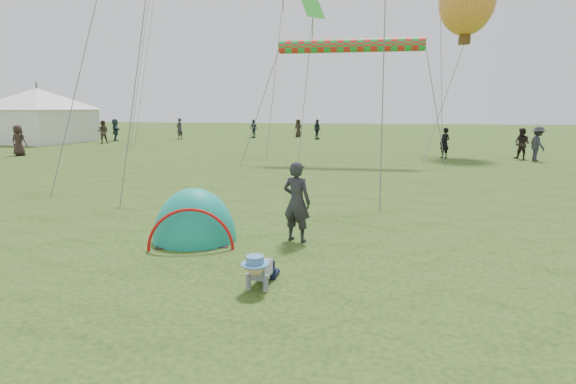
% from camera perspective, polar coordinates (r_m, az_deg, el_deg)
% --- Properties ---
extents(ground, '(140.00, 140.00, 0.00)m').
position_cam_1_polar(ground, '(6.77, -7.29, -12.72)').
color(ground, '#213D10').
extents(crawling_toddler, '(0.59, 0.79, 0.57)m').
position_cam_1_polar(crawling_toddler, '(6.87, -3.60, -9.73)').
color(crawling_toddler, black).
rests_on(crawling_toddler, ground).
extents(popup_tent, '(1.97, 1.75, 2.18)m').
position_cam_1_polar(popup_tent, '(9.40, -11.70, -6.08)').
color(popup_tent, teal).
rests_on(popup_tent, ground).
extents(standing_adult, '(0.69, 0.57, 1.63)m').
position_cam_1_polar(standing_adult, '(8.99, 1.12, -1.25)').
color(standing_adult, '#27272B').
rests_on(standing_adult, ground).
extents(event_marquee, '(7.22, 7.22, 4.41)m').
position_cam_1_polar(event_marquee, '(39.59, -29.06, 8.71)').
color(event_marquee, white).
rests_on(event_marquee, ground).
extents(crowd_person_2, '(0.99, 0.90, 1.62)m').
position_cam_1_polar(crowd_person_2, '(40.29, -4.40, 8.03)').
color(crowd_person_2, '#2B3746').
rests_on(crowd_person_2, ground).
extents(crowd_person_3, '(0.80, 1.20, 1.74)m').
position_cam_1_polar(crowd_person_3, '(25.93, 29.12, 5.37)').
color(crowd_person_3, '#2B2C34').
rests_on(crowd_person_3, ground).
extents(crowd_person_4, '(0.85, 0.57, 1.71)m').
position_cam_1_polar(crowd_person_4, '(29.36, -31.02, 5.63)').
color(crowd_person_4, '#2D1E1B').
rests_on(crowd_person_4, ground).
extents(crowd_person_6, '(0.60, 0.75, 1.77)m').
position_cam_1_polar(crowd_person_6, '(39.37, -13.61, 7.82)').
color(crowd_person_6, '#2C2B34').
rests_on(crowd_person_6, ground).
extents(crowd_person_7, '(0.98, 1.00, 1.62)m').
position_cam_1_polar(crowd_person_7, '(26.41, 27.58, 5.45)').
color(crowd_person_7, black).
rests_on(crowd_person_7, ground).
extents(crowd_person_8, '(0.78, 1.07, 1.68)m').
position_cam_1_polar(crowd_person_8, '(38.16, 3.71, 7.94)').
color(crowd_person_8, '#1B262D').
rests_on(crowd_person_8, ground).
extents(crowd_person_10, '(0.92, 0.77, 1.61)m').
position_cam_1_polar(crowd_person_10, '(41.13, 1.31, 8.11)').
color(crowd_person_10, black).
rests_on(crowd_person_10, ground).
extents(crowd_person_11, '(1.39, 1.62, 1.76)m').
position_cam_1_polar(crowd_person_11, '(39.11, -21.06, 7.38)').
color(crowd_person_11, '#243740').
rests_on(crowd_person_11, ground).
extents(crowd_person_12, '(0.67, 0.70, 1.61)m').
position_cam_1_polar(crowd_person_12, '(25.40, 19.28, 5.89)').
color(crowd_person_12, black).
rests_on(crowd_person_12, ground).
extents(crowd_person_13, '(0.98, 0.85, 1.71)m').
position_cam_1_polar(crowd_person_13, '(36.66, -22.44, 7.07)').
color(crowd_person_13, '#46362F').
rests_on(crowd_person_13, ground).
extents(balloon_kite, '(3.02, 3.02, 4.23)m').
position_cam_1_polar(balloon_kite, '(28.36, 21.76, 21.29)').
color(balloon_kite, yellow).
extents(rainbow_tube_kite, '(6.80, 0.64, 0.64)m').
position_cam_1_polar(rainbow_tube_kite, '(22.43, 7.94, 17.95)').
color(rainbow_tube_kite, red).
extents(diamond_kite_3, '(1.23, 1.23, 1.00)m').
position_cam_1_polar(diamond_kite_3, '(24.12, 3.18, 22.28)').
color(diamond_kite_3, green).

